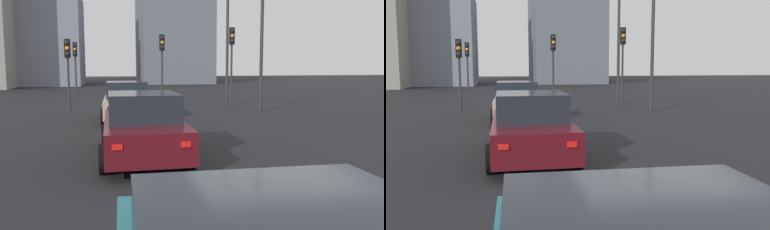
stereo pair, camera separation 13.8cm
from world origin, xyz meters
The scene contains 11 objects.
ground_plane centered at (0.00, 0.00, -0.10)m, with size 160.00×160.00×0.20m, color black.
car_beige_right_lead centered at (10.51, 1.77, 0.77)m, with size 4.27×2.09×1.61m.
car_maroon_right_second centered at (3.76, 1.68, 0.77)m, with size 4.49×2.05×1.61m.
traffic_light_near_left centered at (14.06, 4.38, 2.54)m, with size 0.32×0.28×3.52m.
traffic_light_near_right centered at (16.67, -0.53, 2.88)m, with size 0.32×0.28×4.00m.
traffic_light_far_left centered at (14.69, -4.04, 3.07)m, with size 0.33×0.31×4.28m.
traffic_light_far_right centered at (20.95, 4.57, 2.71)m, with size 0.32×0.29×3.75m.
street_lamp_kerbside centered at (16.36, -4.29, 4.69)m, with size 0.56×0.36×8.05m.
street_lamp_far centered at (12.24, -4.75, 4.16)m, with size 0.56×0.36×7.02m.
building_facade_left centered at (47.54, -6.00, 6.57)m, with size 13.40×8.85×13.15m, color slate.
building_facade_center centered at (43.37, 10.00, 5.20)m, with size 10.21×9.03×10.41m, color gray.
Camera 1 is at (-5.74, 2.46, 2.25)m, focal length 36.72 mm.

